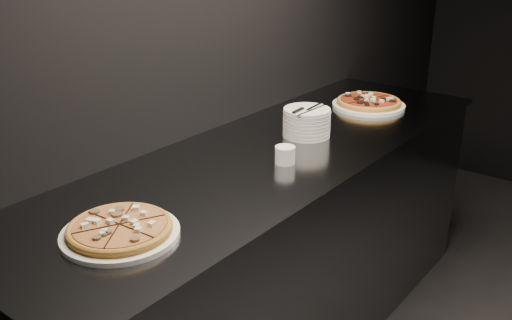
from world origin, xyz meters
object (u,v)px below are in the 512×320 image
Objects in this scene: counter at (274,250)px; pizza_tomato at (369,103)px; pizza_mushroom at (120,230)px; plate_stack at (307,122)px; ramekin at (285,154)px; cutlery at (307,109)px.

pizza_tomato is (0.01, 0.76, 0.48)m from counter.
pizza_mushroom is at bearing -85.78° from counter.
ramekin is at bearing -70.55° from plate_stack.
plate_stack is at bearing 109.45° from ramekin.
counter is 0.56m from plate_stack.
pizza_tomato is at bearing 88.83° from plate_stack.
ramekin is (0.11, -0.09, 0.49)m from counter.
counter is at bearing -90.96° from pizza_tomato.
counter is 11.62× the size of cutlery.
ramekin is (0.11, -0.31, -0.02)m from plate_stack.
ramekin is at bearing -39.53° from counter.
counter is 32.41× the size of ramekin.
pizza_tomato reaches higher than pizza_mushroom.
cutlery is at bearing -62.38° from plate_stack.
plate_stack reaches higher than pizza_mushroom.
plate_stack is at bearing 93.25° from pizza_mushroom.
pizza_mushroom is at bearing -88.25° from pizza_tomato.
plate_stack is at bearing 89.58° from counter.
plate_stack reaches higher than counter.
plate_stack is (-0.01, -0.54, 0.04)m from pizza_tomato.
counter is 0.90m from pizza_tomato.
pizza_mushroom is at bearing -93.92° from ramekin.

